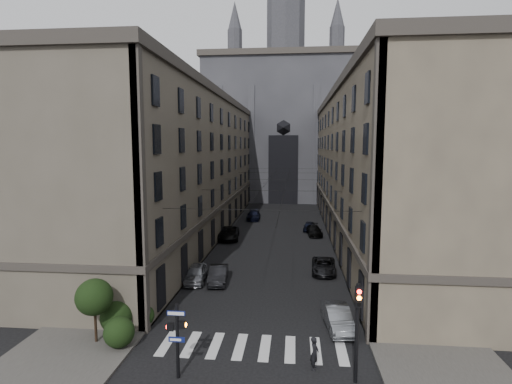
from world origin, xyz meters
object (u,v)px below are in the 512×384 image
(car_left_midnear, at_px, (218,275))
(car_right_midnear, at_px, (324,266))
(gothic_tower, at_px, (285,120))
(car_right_near, at_px, (338,318))
(traffic_light_right, at_px, (357,321))
(car_left_near, at_px, (196,273))
(pedestrian, at_px, (315,353))
(car_left_far, at_px, (253,215))
(car_right_midfar, at_px, (314,230))
(pedestrian_signal_left, at_px, (177,335))
(car_right_far, at_px, (309,226))
(car_left_midfar, at_px, (229,233))

(car_left_midnear, distance_m, car_right_midnear, 10.10)
(gothic_tower, relative_size, car_right_near, 13.12)
(traffic_light_right, bearing_deg, car_left_near, 129.99)
(pedestrian, bearing_deg, car_left_far, 25.59)
(car_left_far, bearing_deg, car_right_midnear, -72.16)
(car_right_midfar, xyz_separation_m, pedestrian, (-1.49, -32.42, 0.24))
(pedestrian_signal_left, distance_m, car_right_midnear, 20.15)
(car_left_far, bearing_deg, pedestrian, -81.62)
(car_left_near, xyz_separation_m, car_right_midfar, (11.26, 19.43, -0.08))
(traffic_light_right, height_order, car_left_near, traffic_light_right)
(car_left_near, bearing_deg, car_left_midnear, -6.37)
(pedestrian, bearing_deg, car_left_midnear, 46.30)
(car_right_midnear, height_order, pedestrian, pedestrian)
(car_right_far, bearing_deg, car_left_midnear, -104.61)
(pedestrian_signal_left, height_order, car_left_midnear, pedestrian_signal_left)
(car_left_midnear, distance_m, car_left_far, 29.88)
(car_right_far, bearing_deg, car_right_near, -81.76)
(car_right_midfar, height_order, car_right_far, car_right_midfar)
(car_left_near, height_order, car_right_far, car_left_near)
(pedestrian_signal_left, relative_size, pedestrian, 2.22)
(car_left_midfar, distance_m, car_right_midfar, 11.54)
(pedestrian_signal_left, height_order, car_left_far, pedestrian_signal_left)
(pedestrian_signal_left, height_order, car_right_far, pedestrian_signal_left)
(traffic_light_right, xyz_separation_m, car_right_midfar, (-0.54, 33.50, -2.63))
(car_left_far, relative_size, pedestrian, 2.77)
(car_left_midnear, bearing_deg, car_right_midfar, 58.86)
(car_left_midfar, bearing_deg, gothic_tower, 76.20)
(car_left_far, height_order, car_right_midfar, car_left_far)
(car_left_midfar, height_order, car_right_far, car_left_midfar)
(car_left_far, distance_m, pedestrian, 43.51)
(car_left_far, bearing_deg, gothic_tower, 79.88)
(car_right_near, bearing_deg, car_left_far, 97.49)
(car_right_near, relative_size, car_right_midnear, 0.92)
(car_left_near, relative_size, car_left_far, 0.87)
(gothic_tower, height_order, car_right_far, gothic_tower)
(gothic_tower, distance_m, car_left_near, 61.70)
(traffic_light_right, xyz_separation_m, car_left_near, (-11.80, 14.07, -2.55))
(car_left_far, distance_m, car_right_near, 38.99)
(car_right_midnear, distance_m, car_right_far, 18.69)
(car_right_midfar, bearing_deg, gothic_tower, 92.15)
(pedestrian_signal_left, xyz_separation_m, car_left_near, (-2.69, 14.49, -1.58))
(car_left_far, xyz_separation_m, car_right_midfar, (9.26, -10.39, -0.07))
(car_left_near, bearing_deg, car_left_far, 81.24)
(car_right_far, bearing_deg, traffic_light_right, -81.59)
(pedestrian_signal_left, distance_m, car_left_midfar, 30.71)
(car_right_midnear, bearing_deg, car_right_near, -86.89)
(car_left_far, relative_size, car_right_near, 1.13)
(gothic_tower, height_order, traffic_light_right, gothic_tower)
(car_left_midnear, relative_size, car_left_far, 0.88)
(gothic_tower, bearing_deg, car_left_far, -98.20)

